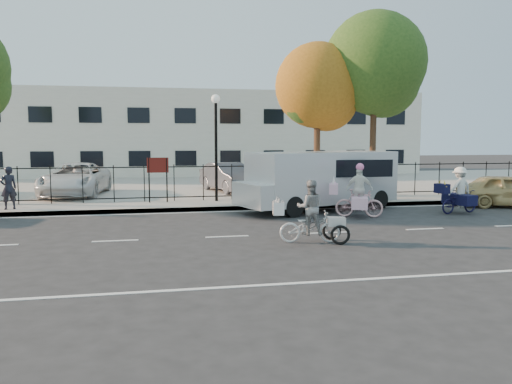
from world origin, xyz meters
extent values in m
plane|color=#333334|center=(0.00, 0.00, 0.00)|extent=(120.00, 120.00, 0.00)
cube|color=#A8A399|center=(0.00, 5.05, 0.07)|extent=(60.00, 0.10, 0.15)
cube|color=#A8A399|center=(0.00, 6.10, 0.07)|extent=(60.00, 2.20, 0.15)
cube|color=#A8A399|center=(0.00, 15.00, 0.07)|extent=(60.00, 15.60, 0.15)
cube|color=silver|center=(0.00, 25.00, 3.00)|extent=(34.00, 10.00, 6.00)
cylinder|color=black|center=(0.50, 6.80, 2.15)|extent=(0.12, 0.12, 4.00)
sphere|color=white|center=(0.50, 6.80, 4.30)|extent=(0.36, 0.36, 0.36)
cylinder|color=black|center=(-2.20, 6.80, 1.05)|extent=(0.06, 0.06, 1.80)
cylinder|color=black|center=(-1.50, 6.80, 1.05)|extent=(0.06, 0.06, 1.80)
cube|color=#59140F|center=(-1.85, 6.80, 1.65)|extent=(0.85, 0.04, 0.60)
imported|color=silver|center=(2.02, -1.18, 0.41)|extent=(1.65, 0.81, 0.83)
imported|color=white|center=(2.02, -1.18, 0.93)|extent=(0.79, 0.66, 1.45)
cube|color=white|center=(1.21, -1.04, 0.92)|extent=(0.36, 0.54, 0.33)
cone|color=white|center=(1.21, -0.93, 1.14)|extent=(0.13, 0.13, 0.17)
cone|color=white|center=(1.21, -1.15, 1.14)|extent=(0.13, 0.13, 0.17)
torus|color=black|center=(2.70, -1.62, 0.26)|extent=(0.52, 0.16, 0.51)
torus|color=black|center=(2.70, -0.97, 0.26)|extent=(0.52, 0.16, 0.51)
cube|color=white|center=(2.70, -1.30, 0.55)|extent=(0.51, 0.40, 0.23)
imported|color=beige|center=(4.94, 2.51, 0.49)|extent=(1.68, 1.02, 0.98)
imported|color=white|center=(4.94, 2.51, 0.98)|extent=(0.98, 0.68, 1.54)
cube|color=#EFB6D2|center=(4.13, 2.84, 0.98)|extent=(0.47, 0.61, 0.35)
cone|color=silver|center=(4.13, 2.84, 1.29)|extent=(0.12, 0.12, 0.31)
cube|color=#EFB6D2|center=(4.94, 2.51, 0.54)|extent=(0.97, 1.38, 0.39)
sphere|color=pink|center=(4.94, 2.51, 1.74)|extent=(0.27, 0.27, 0.27)
imported|color=black|center=(8.88, 2.69, 0.42)|extent=(1.70, 0.91, 0.85)
imported|color=white|center=(8.88, 2.69, 0.95)|extent=(1.06, 0.75, 1.48)
cube|color=black|center=(8.06, 2.50, 0.94)|extent=(0.39, 0.57, 0.34)
cone|color=gold|center=(8.06, 2.67, 1.13)|extent=(0.11, 0.22, 0.30)
cone|color=gold|center=(8.06, 2.33, 1.13)|extent=(0.11, 0.22, 0.30)
cube|color=black|center=(8.88, 2.69, 0.52)|extent=(0.78, 1.31, 0.38)
cube|color=silver|center=(4.30, 4.50, 1.26)|extent=(6.05, 3.85, 1.89)
cube|color=silver|center=(1.19, 4.50, 0.74)|extent=(1.17, 2.11, 0.84)
cylinder|color=black|center=(2.30, 3.57, 0.37)|extent=(0.79, 0.50, 0.74)
cylinder|color=black|center=(2.30, 5.43, 0.37)|extent=(0.79, 0.50, 0.74)
cylinder|color=black|center=(6.29, 3.57, 0.37)|extent=(0.79, 0.50, 0.74)
cylinder|color=black|center=(6.29, 5.43, 0.37)|extent=(0.79, 0.50, 0.74)
imported|color=tan|center=(11.75, 3.80, 0.66)|extent=(4.17, 2.87, 1.32)
imported|color=black|center=(-7.17, 5.82, 0.93)|extent=(0.68, 0.61, 1.57)
imported|color=silver|center=(-5.51, 10.13, 0.88)|extent=(2.83, 5.44, 1.46)
imported|color=#52545B|center=(1.53, 10.40, 0.84)|extent=(2.59, 4.45, 1.39)
imported|color=#9B9FA3|center=(6.20, 11.18, 0.79)|extent=(1.66, 3.80, 1.27)
cylinder|color=#442D1D|center=(5.20, 8.02, 2.21)|extent=(0.28, 0.28, 4.42)
sphere|color=#9F6219|center=(5.20, 8.02, 5.05)|extent=(3.79, 3.79, 3.79)
sphere|color=#9F6219|center=(5.70, 8.22, 4.42)|extent=(2.78, 2.78, 2.78)
cylinder|color=#442D1D|center=(7.72, 7.68, 2.65)|extent=(0.28, 0.28, 5.30)
sphere|color=#385B1E|center=(7.72, 7.68, 6.05)|extent=(4.54, 4.54, 4.54)
sphere|color=#385B1E|center=(8.22, 7.88, 5.30)|extent=(3.33, 3.33, 3.33)
camera|label=1|loc=(-1.85, -13.51, 2.72)|focal=35.00mm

